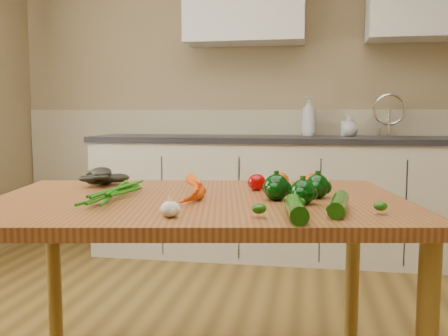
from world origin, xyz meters
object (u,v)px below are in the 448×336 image
soap_bottle_c (350,126)px  leafy_greens (102,174)px  table (198,222)px  soap_bottle_a (309,116)px  pepper_a (276,187)px  garlic_bulb (170,209)px  tomato_c (313,182)px  zucchini_a (339,204)px  tomato_a (257,182)px  zucchini_b (296,209)px  pepper_c (303,192)px  soap_bottle_b (348,125)px  carrot_bunch (169,188)px  tomato_b (281,180)px  pepper_b (317,186)px

soap_bottle_c → leafy_greens: bearing=-163.1°
table → leafy_greens: bearing=144.8°
soap_bottle_a → pepper_a: bearing=-64.8°
pepper_a → garlic_bulb: bearing=-129.5°
table → tomato_c: 0.48m
zucchini_a → soap_bottle_a: bearing=92.4°
garlic_bulb → tomato_a: 0.57m
tomato_c → zucchini_b: tomato_c is taller
zucchini_a → soap_bottle_c: bearing=85.0°
pepper_c → soap_bottle_b: bearing=82.3°
pepper_a → leafy_greens: bearing=163.8°
garlic_bulb → zucchini_b: 0.36m
soap_bottle_b → zucchini_b: soap_bottle_b is taller
carrot_bunch → tomato_b: size_ratio=4.01×
pepper_a → zucchini_b: size_ratio=0.42×
pepper_b → tomato_a: (-0.23, 0.14, -0.01)m
table → carrot_bunch: (-0.10, -0.03, 0.12)m
soap_bottle_a → zucchini_a: 2.39m
soap_bottle_c → zucchini_a: bearing=-137.3°
soap_bottle_b → garlic_bulb: soap_bottle_b is taller
soap_bottle_c → tomato_b: 1.87m
tomato_b → zucchini_b: tomato_b is taller
tomato_a → leafy_greens: bearing=179.2°
pepper_b → tomato_a: pepper_b is taller
leafy_greens → zucchini_a: 1.01m
leafy_greens → pepper_a: 0.76m
soap_bottle_a → pepper_b: size_ratio=3.56×
leafy_greens → tomato_a: size_ratio=2.94×
zucchini_a → tomato_a: bearing=126.9°
leafy_greens → garlic_bulb: leafy_greens is taller
soap_bottle_a → soap_bottle_c: (0.30, -0.09, -0.07)m
pepper_a → pepper_c: size_ratio=1.09×
soap_bottle_b → pepper_b: soap_bottle_b is taller
pepper_b → zucchini_b: 0.37m
tomato_b → zucchini_a: (0.20, -0.46, -0.01)m
soap_bottle_b → tomato_a: bearing=37.9°
table → pepper_b: bearing=-0.2°
pepper_b → tomato_c: 0.17m
tomato_a → garlic_bulb: bearing=-109.4°
pepper_a → soap_bottle_b: bearing=79.7°
table → tomato_b: (0.27, 0.28, 0.12)m
soap_bottle_b → carrot_bunch: (-0.76, -2.21, -0.17)m
zucchini_a → carrot_bunch: bearing=165.5°
soap_bottle_b → pepper_c: bearing=44.0°
tomato_c → leafy_greens: bearing=-178.4°
carrot_bunch → tomato_c: 0.56m
pepper_b → zucchini_a: pepper_b is taller
table → zucchini_a: 0.52m
soap_bottle_b → leafy_greens: (-1.12, -1.96, -0.16)m
pepper_a → table: bearing=-179.4°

